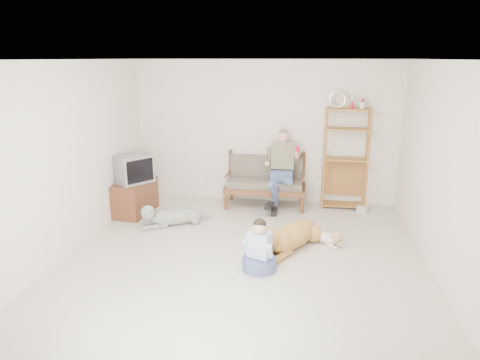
% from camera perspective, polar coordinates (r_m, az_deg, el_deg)
% --- Properties ---
extents(floor, '(5.50, 5.50, 0.00)m').
position_cam_1_polar(floor, '(6.02, 0.38, -10.87)').
color(floor, silver).
rests_on(floor, ground).
extents(ceiling, '(5.50, 5.50, 0.00)m').
position_cam_1_polar(ceiling, '(5.37, 0.44, 15.76)').
color(ceiling, silver).
rests_on(ceiling, ground).
extents(wall_back, '(5.00, 0.00, 5.00)m').
position_cam_1_polar(wall_back, '(8.22, 3.31, 6.36)').
color(wall_back, silver).
rests_on(wall_back, ground).
extents(wall_front, '(5.00, 0.00, 5.00)m').
position_cam_1_polar(wall_front, '(3.02, -7.64, -11.20)').
color(wall_front, silver).
rests_on(wall_front, ground).
extents(wall_left, '(0.00, 5.50, 5.50)m').
position_cam_1_polar(wall_left, '(6.41, -22.30, 2.42)').
color(wall_left, silver).
rests_on(wall_left, ground).
extents(wall_right, '(0.00, 5.50, 5.50)m').
position_cam_1_polar(wall_right, '(5.74, 25.90, 0.53)').
color(wall_right, silver).
rests_on(wall_right, ground).
extents(loveseat, '(1.51, 0.73, 0.95)m').
position_cam_1_polar(loveseat, '(8.10, 3.41, -0.06)').
color(loveseat, brown).
rests_on(loveseat, ground).
extents(man, '(0.56, 0.80, 1.29)m').
position_cam_1_polar(man, '(7.81, 5.38, 0.74)').
color(man, '#495787').
rests_on(man, loveseat).
extents(etagere, '(0.83, 0.36, 2.16)m').
position_cam_1_polar(etagere, '(8.09, 13.87, 2.89)').
color(etagere, '#9E6131').
rests_on(etagere, ground).
extents(book_stack, '(0.23, 0.20, 0.12)m').
position_cam_1_polar(book_stack, '(8.13, 16.01, -3.76)').
color(book_stack, silver).
rests_on(book_stack, ground).
extents(tv_stand, '(0.59, 0.94, 0.60)m').
position_cam_1_polar(tv_stand, '(7.94, -13.89, -2.24)').
color(tv_stand, brown).
rests_on(tv_stand, ground).
extents(crt_tv, '(0.74, 0.76, 0.50)m').
position_cam_1_polar(crt_tv, '(7.74, -14.08, 1.49)').
color(crt_tv, slate).
rests_on(crt_tv, tv_stand).
extents(wall_outlet, '(0.12, 0.02, 0.08)m').
position_cam_1_polar(wall_outlet, '(8.65, -5.07, -0.33)').
color(wall_outlet, white).
rests_on(wall_outlet, ground).
extents(golden_retriever, '(0.96, 1.49, 0.50)m').
position_cam_1_polar(golden_retriever, '(6.34, 6.46, -7.52)').
color(golden_retriever, '#BC8F41').
rests_on(golden_retriever, ground).
extents(shaggy_dog, '(1.15, 0.77, 0.39)m').
position_cam_1_polar(shaggy_dog, '(7.31, -9.17, -4.76)').
color(shaggy_dog, silver).
rests_on(shaggy_dog, ground).
extents(terrier, '(0.54, 0.49, 0.25)m').
position_cam_1_polar(terrier, '(6.65, 11.67, -7.54)').
color(terrier, silver).
rests_on(terrier, ground).
extents(child, '(0.46, 0.46, 0.72)m').
position_cam_1_polar(child, '(5.73, 2.59, -9.49)').
color(child, '#495787').
rests_on(child, ground).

